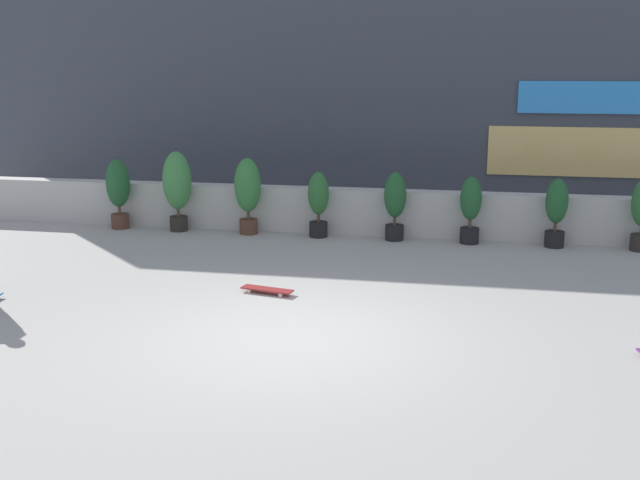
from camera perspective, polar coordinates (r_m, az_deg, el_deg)
name	(u,v)px	position (r m, az deg, el deg)	size (l,w,h in m)	color
ground_plane	(297,336)	(9.67, -1.71, -7.20)	(48.00, 48.00, 0.00)	#B2AFA8
planter_wall	(363,212)	(15.26, 3.22, 2.14)	(18.00, 0.40, 0.90)	beige
building_backdrop	(387,67)	(18.95, 5.05, 12.77)	(20.00, 2.08, 6.50)	#424751
potted_plant_0	(118,189)	(16.21, -14.82, 3.72)	(0.48, 0.48, 1.44)	brown
potted_plant_1	(177,185)	(15.68, -10.61, 4.09)	(0.57, 0.57, 1.62)	#2D2823
potted_plant_2	(248,190)	(15.21, -5.41, 3.74)	(0.52, 0.52, 1.52)	brown
potted_plant_3	(318,201)	(14.91, -0.12, 2.91)	(0.41, 0.41, 1.29)	black
potted_plant_4	(395,202)	(14.69, 5.62, 2.81)	(0.43, 0.43, 1.32)	black
potted_plant_5	(471,207)	(14.64, 11.17, 2.44)	(0.40, 0.40, 1.28)	black
potted_plant_6	(556,209)	(14.73, 17.22, 2.19)	(0.41, 0.41, 1.29)	black
skateboard_near_camera	(267,289)	(11.40, -3.96, -3.70)	(0.82, 0.36, 0.08)	maroon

